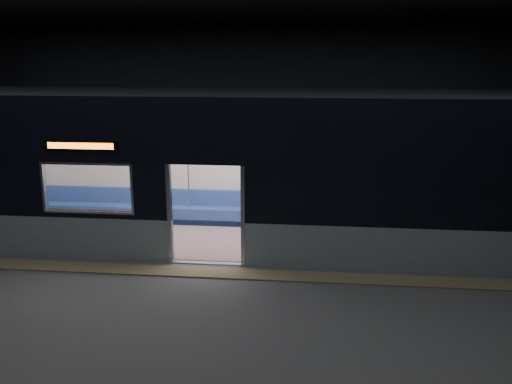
# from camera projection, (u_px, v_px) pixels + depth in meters

# --- Properties ---
(station_floor) EXTENTS (24.00, 14.00, 0.01)m
(station_floor) POSITION_uv_depth(u_px,v_px,m) (196.00, 285.00, 9.98)
(station_floor) COLOR #47494C
(station_floor) RESTS_ON ground
(station_envelope) EXTENTS (24.00, 14.00, 5.00)m
(station_envelope) POSITION_uv_depth(u_px,v_px,m) (190.00, 83.00, 9.08)
(station_envelope) COLOR black
(station_envelope) RESTS_ON station_floor
(tactile_strip) EXTENTS (22.80, 0.50, 0.03)m
(tactile_strip) POSITION_uv_depth(u_px,v_px,m) (202.00, 272.00, 10.51)
(tactile_strip) COLOR #8C7F59
(tactile_strip) RESTS_ON station_floor
(metro_car) EXTENTS (18.00, 3.04, 3.35)m
(metro_car) POSITION_uv_depth(u_px,v_px,m) (218.00, 161.00, 11.98)
(metro_car) COLOR #8EA2A9
(metro_car) RESTS_ON station_floor
(passenger) EXTENTS (0.44, 0.72, 1.38)m
(passenger) POSITION_uv_depth(u_px,v_px,m) (266.00, 196.00, 13.10)
(passenger) COLOR black
(passenger) RESTS_ON metro_car
(handbag) EXTENTS (0.31, 0.28, 0.13)m
(handbag) POSITION_uv_depth(u_px,v_px,m) (266.00, 203.00, 12.91)
(handbag) COLOR black
(handbag) RESTS_ON passenger
(transit_map) EXTENTS (1.04, 0.03, 0.68)m
(transit_map) POSITION_uv_depth(u_px,v_px,m) (436.00, 169.00, 12.81)
(transit_map) COLOR white
(transit_map) RESTS_ON metro_car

